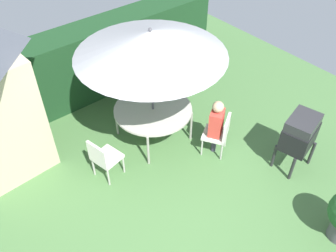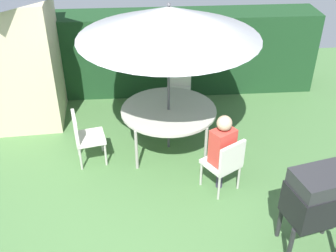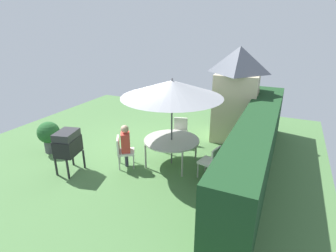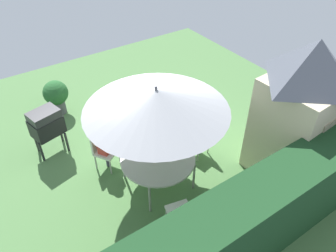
% 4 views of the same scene
% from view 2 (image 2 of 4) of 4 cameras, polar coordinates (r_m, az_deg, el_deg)
% --- Properties ---
extents(ground_plane, '(11.00, 11.00, 0.00)m').
position_cam_2_polar(ground_plane, '(6.17, -2.65, -9.76)').
color(ground_plane, '#47703D').
extents(hedge_backdrop, '(7.26, 0.86, 1.67)m').
position_cam_2_polar(hedge_backdrop, '(8.72, -3.68, 10.18)').
color(hedge_backdrop, '#193D1E').
rests_on(hedge_backdrop, ground).
extents(garden_shed, '(1.65, 1.57, 3.19)m').
position_cam_2_polar(garden_shed, '(7.80, -21.20, 11.55)').
color(garden_shed, '#C6B793').
rests_on(garden_shed, ground).
extents(patio_table, '(1.59, 1.59, 0.76)m').
position_cam_2_polar(patio_table, '(6.77, 0.09, 2.04)').
color(patio_table, '#B2ADA3').
rests_on(patio_table, ground).
extents(patio_umbrella, '(2.77, 2.77, 2.52)m').
position_cam_2_polar(patio_umbrella, '(6.13, 0.10, 14.37)').
color(patio_umbrella, '#4C4C51').
rests_on(patio_umbrella, ground).
extents(bbq_grill, '(0.80, 0.65, 1.20)m').
position_cam_2_polar(bbq_grill, '(5.21, 20.27, -9.34)').
color(bbq_grill, black).
rests_on(bbq_grill, ground).
extents(chair_near_shed, '(0.64, 0.64, 0.90)m').
position_cam_2_polar(chair_near_shed, '(6.01, 8.02, -5.04)').
color(chair_near_shed, silver).
rests_on(chair_near_shed, ground).
extents(chair_far_side, '(0.55, 0.56, 0.90)m').
position_cam_2_polar(chair_far_side, '(8.00, 1.47, 5.57)').
color(chair_far_side, silver).
rests_on(chair_far_side, ground).
extents(chair_toward_hedge, '(0.55, 0.55, 0.90)m').
position_cam_2_polar(chair_toward_hedge, '(6.66, -11.64, -1.22)').
color(chair_toward_hedge, silver).
rests_on(chair_toward_hedge, ground).
extents(person_in_red, '(0.42, 0.38, 1.26)m').
position_cam_2_polar(person_in_red, '(5.90, 7.64, -2.61)').
color(person_in_red, '#CC3D33').
rests_on(person_in_red, ground).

